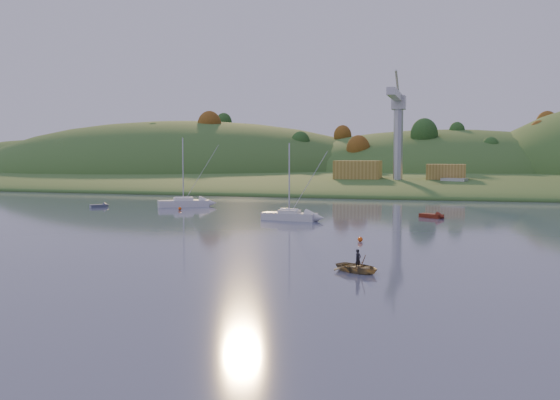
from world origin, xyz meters
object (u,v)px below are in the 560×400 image
(canoe, at_px, (358,267))
(red_tender, at_px, (436,216))
(sailboat_near, at_px, (183,202))
(sailboat_far, at_px, (289,215))
(grey_dinghy, at_px, (102,206))

(canoe, height_order, red_tender, red_tender)
(sailboat_near, height_order, sailboat_far, sailboat_near)
(sailboat_near, relative_size, sailboat_far, 1.13)
(sailboat_far, bearing_deg, canoe, -59.56)
(canoe, relative_size, red_tender, 0.93)
(sailboat_near, xyz_separation_m, red_tender, (40.65, -7.57, -0.47))
(sailboat_far, relative_size, red_tender, 2.59)
(sailboat_near, bearing_deg, canoe, -85.44)
(sailboat_near, distance_m, sailboat_far, 27.38)
(sailboat_near, xyz_separation_m, grey_dinghy, (-12.68, -4.00, -0.50))
(sailboat_far, relative_size, canoe, 2.79)
(red_tender, xyz_separation_m, grey_dinghy, (-53.33, 3.57, -0.03))
(grey_dinghy, bearing_deg, canoe, -89.65)
(sailboat_far, height_order, grey_dinghy, sailboat_far)
(sailboat_far, height_order, canoe, sailboat_far)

